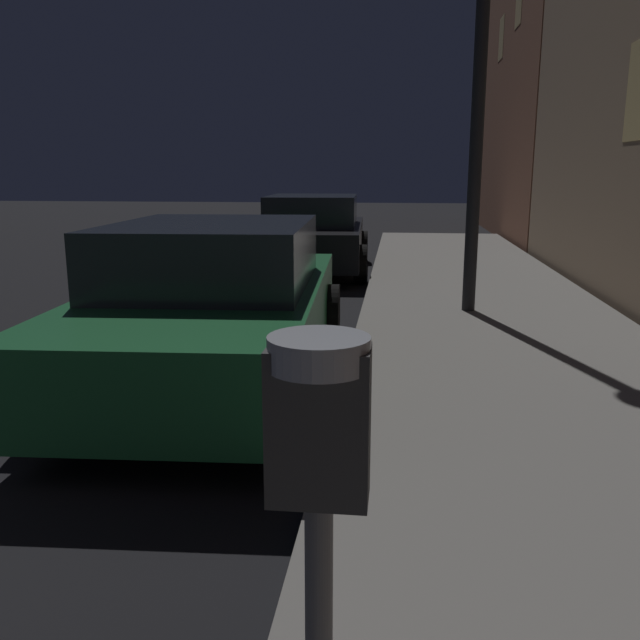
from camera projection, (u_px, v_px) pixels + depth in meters
The scene contains 3 objects.
parking_meter at pixel (319, 511), 1.28m from camera, with size 0.19×0.19×1.42m.
car_green at pixel (215, 304), 5.89m from camera, with size 2.28×4.62×1.43m.
car_black at pixel (313, 234), 12.50m from camera, with size 2.18×4.39×1.43m.
Camera 1 is at (4.45, -1.24, 1.86)m, focal length 37.35 mm.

